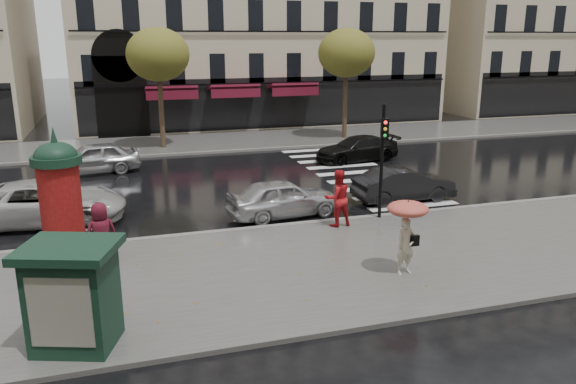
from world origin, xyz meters
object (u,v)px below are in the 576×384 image
object	(u,v)px
car_far_silver	(92,158)
traffic_light	(383,150)
man_burgundy	(101,234)
newsstand	(73,295)
morris_column	(60,194)
car_darkgrey	(404,184)
car_silver	(283,198)
woman_umbrella	(407,225)
car_white	(44,203)
car_black	(357,149)
woman_red	(337,198)

from	to	relation	value
car_far_silver	traffic_light	bearing A→B (deg)	35.57
traffic_light	man_burgundy	bearing A→B (deg)	-170.64
newsstand	morris_column	bearing A→B (deg)	96.29
newsstand	car_darkgrey	xyz separation A→B (m)	(11.44, 7.74, -0.58)
man_burgundy	car_silver	size ratio (longest dim) A/B	0.44
woman_umbrella	man_burgundy	world-z (taller)	woman_umbrella
car_darkgrey	car_white	size ratio (longest dim) A/B	0.74
car_far_silver	morris_column	bearing A→B (deg)	-10.08
traffic_light	car_white	world-z (taller)	traffic_light
morris_column	car_black	bearing A→B (deg)	35.77
car_silver	car_darkgrey	xyz separation A→B (m)	(5.00, 0.54, -0.03)
car_darkgrey	morris_column	bearing A→B (deg)	99.52
car_darkgrey	car_white	xyz separation A→B (m)	(-12.90, 1.04, 0.09)
woman_red	car_white	size ratio (longest dim) A/B	0.35
man_burgundy	car_darkgrey	world-z (taller)	man_burgundy
woman_umbrella	car_darkgrey	distance (m)	7.37
morris_column	man_burgundy	bearing A→B (deg)	-48.14
car_silver	car_darkgrey	bearing A→B (deg)	-91.06
man_burgundy	morris_column	distance (m)	1.79
man_burgundy	car_white	distance (m)	4.93
woman_umbrella	woman_red	world-z (taller)	woman_umbrella
car_white	car_darkgrey	bearing A→B (deg)	-88.12
man_burgundy	car_far_silver	distance (m)	11.75
woman_red	newsstand	xyz separation A→B (m)	(-7.75, -5.40, 0.17)
traffic_light	car_silver	size ratio (longest dim) A/B	0.98
woman_umbrella	car_far_silver	bearing A→B (deg)	118.97
woman_red	morris_column	xyz separation A→B (m)	(-8.35, 0.00, 0.81)
car_far_silver	woman_umbrella	bearing A→B (deg)	21.39
woman_red	car_silver	xyz separation A→B (m)	(-1.31, 1.80, -0.38)
car_silver	car_far_silver	size ratio (longest dim) A/B	0.94
woman_umbrella	car_white	distance (m)	12.10
traffic_light	car_far_silver	bearing A→B (deg)	133.15
car_darkgrey	newsstand	bearing A→B (deg)	122.60
man_burgundy	woman_umbrella	bearing A→B (deg)	141.73
car_silver	car_white	bearing A→B (deg)	71.50
woman_red	newsstand	distance (m)	9.45
woman_umbrella	man_burgundy	size ratio (longest dim) A/B	1.16
morris_column	car_far_silver	distance (m)	10.64
newsstand	car_silver	distance (m)	9.68
car_far_silver	car_silver	bearing A→B (deg)	29.28
car_silver	man_burgundy	bearing A→B (deg)	109.07
man_burgundy	car_far_silver	xyz separation A→B (m)	(-0.58, 11.73, -0.27)
newsstand	car_white	bearing A→B (deg)	99.46
car_darkgrey	car_black	xyz separation A→B (m)	(1.21, 7.20, -0.02)
woman_red	car_silver	bearing A→B (deg)	-57.81
newsstand	car_white	size ratio (longest dim) A/B	0.41
traffic_light	car_white	distance (m)	11.48
traffic_light	car_far_silver	world-z (taller)	traffic_light
woman_umbrella	car_white	size ratio (longest dim) A/B	0.38
car_white	woman_red	bearing A→B (deg)	-103.65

